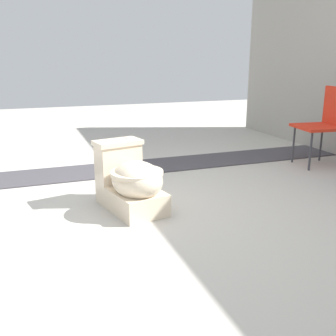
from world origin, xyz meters
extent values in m
plane|color=#B7B2A8|center=(0.00, 0.00, 0.00)|extent=(14.00, 14.00, 0.00)
cube|color=#423F44|center=(-1.21, 0.50, 0.01)|extent=(0.56, 8.00, 0.01)
cube|color=beige|center=(-0.08, -0.15, 0.09)|extent=(0.66, 0.46, 0.17)
ellipsoid|color=beige|center=(0.01, -0.13, 0.26)|extent=(0.51, 0.45, 0.28)
cylinder|color=beige|center=(0.01, -0.13, 0.32)|extent=(0.47, 0.47, 0.03)
cube|color=beige|center=(-0.29, -0.20, 0.32)|extent=(0.25, 0.37, 0.30)
cube|color=beige|center=(-0.29, -0.20, 0.49)|extent=(0.28, 0.40, 0.04)
cylinder|color=silver|center=(-0.31, -0.12, 0.51)|extent=(0.02, 0.02, 0.01)
cube|color=red|center=(-0.65, 2.05, 0.42)|extent=(0.49, 0.49, 0.03)
cylinder|color=#38383D|center=(-0.50, 1.86, 0.20)|extent=(0.02, 0.02, 0.40)
cylinder|color=#38383D|center=(-0.84, 1.91, 0.20)|extent=(0.02, 0.02, 0.40)
cylinder|color=#38383D|center=(-0.79, 2.24, 0.20)|extent=(0.02, 0.02, 0.40)
camera|label=1|loc=(2.69, -0.86, 1.13)|focal=42.00mm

